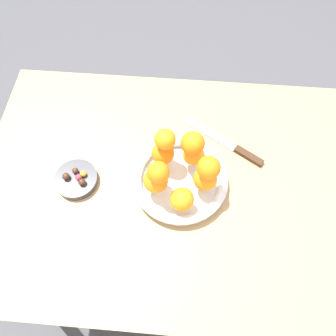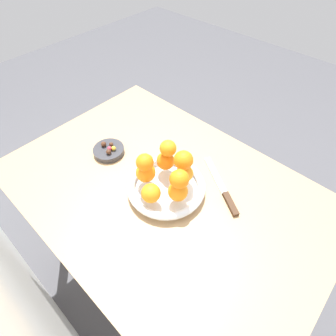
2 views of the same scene
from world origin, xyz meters
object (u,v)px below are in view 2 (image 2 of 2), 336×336
at_px(dining_table, 164,203).
at_px(fruit_bowl, 165,187).
at_px(orange_0, 184,173).
at_px(knife, 223,189).
at_px(orange_3, 151,193).
at_px(candy_dish, 109,151).
at_px(orange_1, 166,161).
at_px(orange_8, 168,148).
at_px(candy_ball_1, 104,144).
at_px(orange_2, 146,173).
at_px(orange_5, 179,179).
at_px(orange_6, 183,160).
at_px(orange_7, 145,162).
at_px(candy_ball_0, 112,144).
at_px(candy_ball_3, 114,148).
at_px(candy_ball_4, 109,152).
at_px(candy_ball_2, 110,148).
at_px(orange_4, 178,191).

bearing_deg(dining_table, fruit_bowl, 165.74).
height_order(orange_0, knife, orange_0).
bearing_deg(knife, orange_3, 57.48).
xyz_separation_m(candy_dish, orange_3, (-0.29, 0.06, 0.06)).
distance_m(orange_1, orange_8, 0.06).
bearing_deg(knife, dining_table, 40.16).
xyz_separation_m(orange_0, candy_ball_1, (0.34, 0.07, -0.04)).
distance_m(candy_dish, candy_ball_1, 0.03).
relative_size(fruit_bowl, orange_2, 4.01).
height_order(dining_table, orange_3, orange_3).
height_order(dining_table, orange_5, orange_5).
xyz_separation_m(candy_dish, knife, (-0.43, -0.15, -0.01)).
distance_m(orange_0, orange_6, 0.06).
relative_size(orange_0, orange_1, 0.94).
bearing_deg(orange_8, fruit_bowl, 126.22).
bearing_deg(orange_8, dining_table, 118.05).
distance_m(dining_table, orange_7, 0.23).
relative_size(orange_1, orange_7, 1.12).
xyz_separation_m(orange_3, candy_ball_1, (0.32, -0.06, -0.04)).
bearing_deg(orange_8, candy_ball_0, 12.43).
bearing_deg(knife, orange_8, 21.69).
bearing_deg(candy_ball_1, dining_table, -176.14).
distance_m(orange_0, candy_ball_3, 0.30).
distance_m(orange_1, orange_2, 0.08).
height_order(candy_ball_1, candy_ball_4, same).
relative_size(orange_1, candy_ball_2, 3.55).
relative_size(orange_1, orange_8, 1.12).
bearing_deg(orange_6, candy_ball_0, 8.64).
relative_size(orange_6, candy_ball_2, 3.54).
height_order(dining_table, candy_dish, candy_dish).
distance_m(candy_dish, candy_ball_4, 0.03).
relative_size(orange_0, orange_6, 0.94).
bearing_deg(fruit_bowl, orange_6, -115.12).
xyz_separation_m(orange_4, candy_ball_3, (0.33, -0.01, -0.04)).
bearing_deg(orange_2, candy_ball_3, -6.82).
relative_size(dining_table, fruit_bowl, 4.20).
distance_m(candy_dish, orange_8, 0.28).
height_order(orange_6, candy_ball_2, orange_6).
bearing_deg(candy_ball_2, orange_8, -161.71).
bearing_deg(fruit_bowl, candy_ball_0, -1.47).
bearing_deg(fruit_bowl, candy_ball_2, 3.12).
distance_m(candy_ball_1, candy_ball_2, 0.03).
bearing_deg(orange_6, orange_8, -4.85).
xyz_separation_m(fruit_bowl, orange_5, (-0.07, 0.01, 0.11)).
bearing_deg(orange_2, orange_6, -136.30).
relative_size(dining_table, orange_4, 17.60).
distance_m(orange_0, knife, 0.15).
bearing_deg(candy_ball_1, knife, -161.42).
bearing_deg(candy_ball_4, orange_7, 178.52).
height_order(fruit_bowl, orange_8, orange_8).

